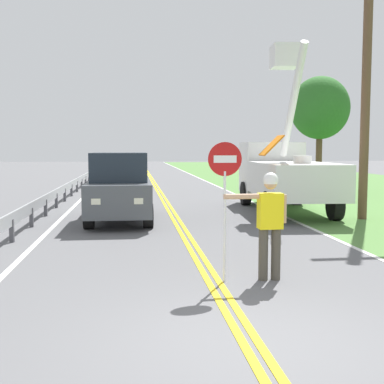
% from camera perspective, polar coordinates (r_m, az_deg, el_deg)
% --- Properties ---
extents(ground_plane, '(160.00, 160.00, 0.00)m').
position_cam_1_polar(ground_plane, '(5.87, 6.96, -17.22)').
color(ground_plane, '#5B5B5E').
extents(grass_verge_right, '(16.00, 110.00, 0.01)m').
position_cam_1_polar(grass_verge_right, '(28.47, 20.19, 0.28)').
color(grass_verge_right, '#517F3D').
rests_on(grass_verge_right, ground).
extents(centerline_yellow_left, '(0.11, 110.00, 0.01)m').
position_cam_1_polar(centerline_yellow_left, '(25.40, -4.03, 0.04)').
color(centerline_yellow_left, yellow).
rests_on(centerline_yellow_left, ground).
extents(centerline_yellow_right, '(0.11, 110.00, 0.01)m').
position_cam_1_polar(centerline_yellow_right, '(25.41, -3.62, 0.04)').
color(centerline_yellow_right, yellow).
rests_on(centerline_yellow_right, ground).
extents(edge_line_right, '(0.12, 110.00, 0.01)m').
position_cam_1_polar(edge_line_right, '(25.84, 4.17, 0.12)').
color(edge_line_right, silver).
rests_on(edge_line_right, ground).
extents(edge_line_left, '(0.12, 110.00, 0.01)m').
position_cam_1_polar(edge_line_left, '(25.47, -11.94, -0.05)').
color(edge_line_left, silver).
rests_on(edge_line_left, ground).
extents(flagger_worker, '(1.09, 0.25, 1.83)m').
position_cam_1_polar(flagger_worker, '(8.37, 8.96, -3.09)').
color(flagger_worker, '#474238').
rests_on(flagger_worker, ground).
extents(stop_sign_paddle, '(0.56, 0.04, 2.33)m').
position_cam_1_polar(stop_sign_paddle, '(8.10, 3.82, 1.41)').
color(stop_sign_paddle, silver).
rests_on(stop_sign_paddle, ground).
extents(utility_bucket_truck, '(2.99, 6.92, 5.85)m').
position_cam_1_polar(utility_bucket_truck, '(17.92, 10.48, 2.43)').
color(utility_bucket_truck, white).
rests_on(utility_bucket_truck, ground).
extents(oncoming_suv_nearest, '(1.94, 4.62, 2.10)m').
position_cam_1_polar(oncoming_suv_nearest, '(15.22, -8.35, 0.63)').
color(oncoming_suv_nearest, '#4C5156').
rests_on(oncoming_suv_nearest, ground).
extents(utility_pole_near, '(1.80, 0.28, 8.47)m').
position_cam_1_polar(utility_pole_near, '(16.50, 19.55, 12.41)').
color(utility_pole_near, brown).
rests_on(utility_pole_near, ground).
extents(guardrail_left_shoulder, '(0.10, 32.00, 0.71)m').
position_cam_1_polar(guardrail_left_shoulder, '(20.25, -14.99, 0.06)').
color(guardrail_left_shoulder, '#9EA0A3').
rests_on(guardrail_left_shoulder, ground).
extents(roadside_tree_verge, '(3.00, 3.00, 5.90)m').
position_cam_1_polar(roadside_tree_verge, '(26.32, 14.61, 9.36)').
color(roadside_tree_verge, brown).
rests_on(roadside_tree_verge, ground).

